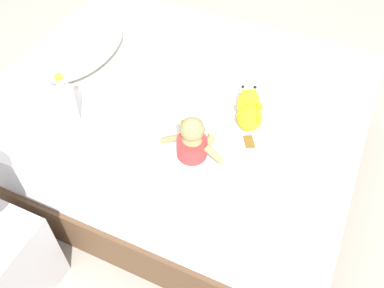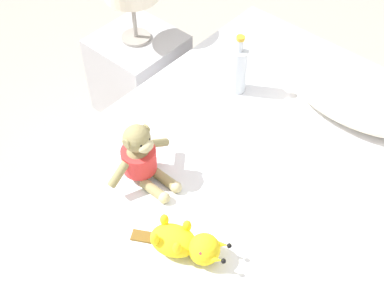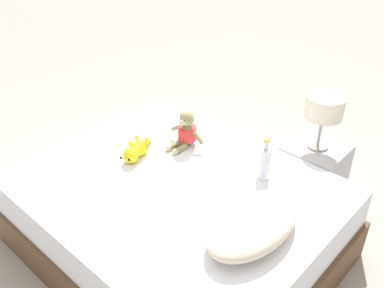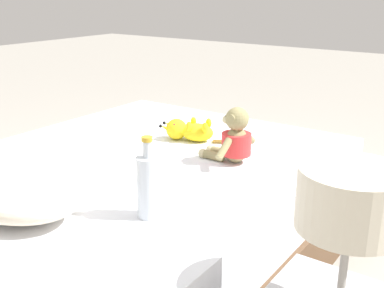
% 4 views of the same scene
% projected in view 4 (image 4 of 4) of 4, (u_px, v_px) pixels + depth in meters
% --- Properties ---
extents(ground_plane, '(16.00, 16.00, 0.00)m').
position_uv_depth(ground_plane, '(136.00, 265.00, 2.14)').
color(ground_plane, '#9E998E').
extents(bed, '(1.45, 1.80, 0.50)m').
position_uv_depth(bed, '(134.00, 216.00, 2.07)').
color(bed, brown).
rests_on(bed, ground_plane).
extents(pillow, '(0.60, 0.35, 0.13)m').
position_uv_depth(pillow, '(5.00, 189.00, 1.54)').
color(pillow, beige).
rests_on(pillow, bed).
extents(plush_monkey, '(0.23, 0.29, 0.24)m').
position_uv_depth(plush_monkey, '(234.00, 140.00, 1.95)').
color(plush_monkey, '#8E8456').
rests_on(plush_monkey, bed).
extents(plush_yellow_creature, '(0.32, 0.18, 0.10)m').
position_uv_depth(plush_yellow_creature, '(189.00, 130.00, 2.24)').
color(plush_yellow_creature, yellow).
rests_on(plush_yellow_creature, bed).
extents(glass_bottle, '(0.07, 0.07, 0.26)m').
position_uv_depth(glass_bottle, '(148.00, 185.00, 1.47)').
color(glass_bottle, silver).
rests_on(glass_bottle, bed).
extents(bedside_lamp, '(0.25, 0.25, 0.38)m').
position_uv_depth(bedside_lamp, '(351.00, 204.00, 1.07)').
color(bedside_lamp, gray).
rests_on(bedside_lamp, nightstand).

